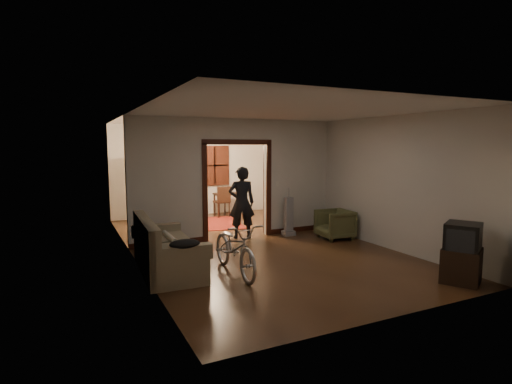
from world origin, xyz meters
TOP-DOWN VIEW (x-y plane):
  - floor at (0.00, 0.00)m, footprint 5.00×8.50m
  - ceiling at (0.00, 0.00)m, footprint 5.00×8.50m
  - wall_back at (0.00, 4.25)m, footprint 5.00×0.02m
  - wall_left at (-2.50, 0.00)m, footprint 0.02×8.50m
  - wall_right at (2.50, 0.00)m, footprint 0.02×8.50m
  - partition_wall at (0.00, 0.75)m, footprint 5.00×0.14m
  - door_casing at (0.00, 0.75)m, footprint 1.74×0.20m
  - far_window at (0.70, 4.21)m, footprint 0.98×0.06m
  - chandelier at (0.00, 2.50)m, footprint 0.24×0.24m
  - light_switch at (1.05, 0.68)m, footprint 0.08×0.01m
  - sofa at (-2.09, -1.09)m, footprint 1.02×2.09m
  - rolled_paper at (-1.99, -0.79)m, footprint 0.10×0.79m
  - jacket at (-2.04, -2.00)m, footprint 0.47×0.35m
  - bicycle at (-1.10, -1.76)m, footprint 0.62×1.74m
  - armchair at (2.02, -0.37)m, footprint 0.81×0.79m
  - tv_stand at (2.01, -3.70)m, footprint 0.79×0.77m
  - crt_tv at (2.01, -3.70)m, footprint 0.73×0.71m
  - vacuum at (1.22, 0.40)m, footprint 0.32×0.27m
  - person at (0.08, 0.66)m, footprint 0.70×0.56m
  - oriental_rug at (0.05, 2.62)m, footprint 1.86×2.24m
  - locker at (-1.14, 3.88)m, footprint 1.02×0.65m
  - globe at (-1.14, 3.88)m, footprint 0.29×0.29m
  - desk at (1.00, 3.72)m, footprint 1.05×0.80m
  - desk_chair at (0.66, 3.50)m, footprint 0.47×0.47m

SIDE VIEW (x-z plane):
  - floor at x=0.00m, z-range -0.01..0.01m
  - oriental_rug at x=0.05m, z-range 0.00..0.02m
  - tv_stand at x=2.01m, z-range 0.00..0.55m
  - armchair at x=2.02m, z-range 0.00..0.69m
  - desk at x=1.00m, z-range 0.00..0.69m
  - bicycle at x=-1.10m, z-range 0.00..0.91m
  - vacuum at x=1.22m, z-range 0.00..0.94m
  - sofa at x=-2.09m, z-range 0.00..0.94m
  - desk_chair at x=0.66m, z-range 0.00..0.95m
  - rolled_paper at x=-1.99m, z-range 0.48..0.58m
  - jacket at x=-2.04m, z-range 0.61..0.75m
  - crt_tv at x=2.01m, z-range 0.48..0.96m
  - person at x=0.08m, z-range 0.00..1.69m
  - locker at x=-1.14m, z-range 0.00..1.93m
  - door_casing at x=0.00m, z-range -0.06..2.26m
  - light_switch at x=1.05m, z-range 1.19..1.31m
  - wall_back at x=0.00m, z-range 0.00..2.80m
  - wall_left at x=-2.50m, z-range 0.00..2.80m
  - wall_right at x=2.50m, z-range 0.00..2.80m
  - partition_wall at x=0.00m, z-range 0.00..2.80m
  - far_window at x=0.70m, z-range 0.91..2.19m
  - globe at x=-1.14m, z-range 1.80..2.08m
  - chandelier at x=0.00m, z-range 2.23..2.47m
  - ceiling at x=0.00m, z-range 2.79..2.80m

